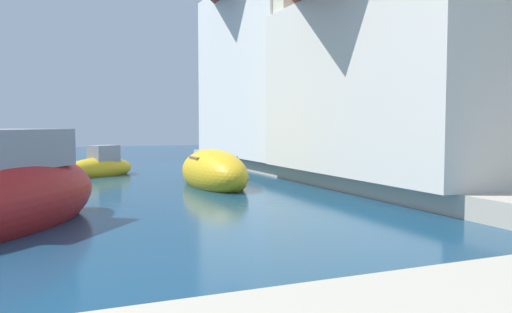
{
  "coord_description": "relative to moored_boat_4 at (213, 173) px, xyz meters",
  "views": [
    {
      "loc": [
        2.06,
        -6.12,
        1.96
      ],
      "look_at": [
        8.23,
        8.64,
        0.94
      ],
      "focal_mm": 36.08,
      "sensor_mm": 36.0,
      "label": 1
    }
  ],
  "objects": [
    {
      "name": "moored_boat_4",
      "position": [
        0.0,
        0.0,
        0.0
      ],
      "size": [
        1.68,
        4.33,
        1.5
      ],
      "rotation": [
        0.0,
        0.0,
        4.72
      ],
      "color": "gold",
      "rests_on": "ground"
    },
    {
      "name": "quayside_tree",
      "position": [
        7.36,
        -3.63,
        3.02
      ],
      "size": [
        2.46,
        2.46,
        4.18
      ],
      "color": "brown",
      "rests_on": "quay_promenade"
    },
    {
      "name": "moored_boat_7",
      "position": [
        -2.99,
        4.72,
        -0.09
      ],
      "size": [
        3.15,
        2.51,
        1.35
      ],
      "rotation": [
        0.0,
        0.0,
        3.71
      ],
      "color": "gold",
      "rests_on": "ground"
    },
    {
      "name": "waterfront_building_far",
      "position": [
        5.95,
        5.71,
        4.27
      ],
      "size": [
        6.73,
        10.59,
        8.25
      ],
      "color": "beige",
      "rests_on": "quay_promenade"
    },
    {
      "name": "waterfront_building_annex",
      "position": [
        5.95,
        6.16,
        4.58
      ],
      "size": [
        6.95,
        9.64,
        8.86
      ],
      "color": "white",
      "rests_on": "quay_promenade"
    },
    {
      "name": "quay_promenade",
      "position": [
        -2.73,
        -9.66,
        -0.17
      ],
      "size": [
        44.0,
        32.0,
        0.5
      ],
      "color": "#BCB29E",
      "rests_on": "ground"
    },
    {
      "name": "waterfront_building_main",
      "position": [
        5.95,
        -2.79,
        3.4
      ],
      "size": [
        7.19,
        9.55,
        6.51
      ],
      "color": "silver",
      "rests_on": "quay_promenade"
    }
  ]
}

